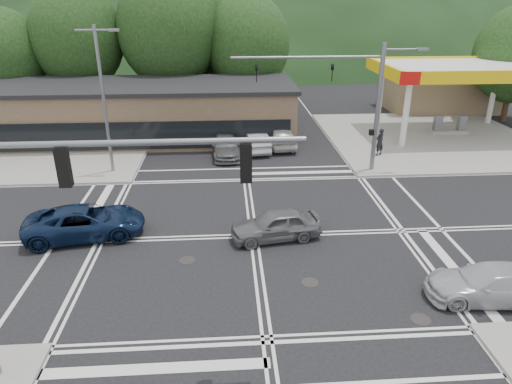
{
  "coord_description": "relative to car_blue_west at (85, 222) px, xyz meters",
  "views": [
    {
      "loc": [
        -1.18,
        -19.05,
        10.49
      ],
      "look_at": [
        0.25,
        2.0,
        1.4
      ],
      "focal_mm": 32.0,
      "sensor_mm": 36.0,
      "label": 1
    }
  ],
  "objects": [
    {
      "name": "car_queue_b",
      "position": [
        10.71,
        13.5,
        0.1
      ],
      "size": [
        2.41,
        5.16,
        1.71
      ],
      "primitive_type": "imported",
      "rotation": [
        0.0,
        0.0,
        3.22
      ],
      "color": "#BCBBB7",
      "rests_on": "ground"
    },
    {
      "name": "car_northbound",
      "position": [
        6.67,
        11.48,
        -0.06
      ],
      "size": [
        2.28,
        4.91,
        1.39
      ],
      "primitive_type": "imported",
      "rotation": [
        0.0,
        0.0,
        0.07
      ],
      "color": "#545759",
      "rests_on": "ground"
    },
    {
      "name": "streetlight_nw",
      "position": [
        -0.56,
        8.5,
        4.3
      ],
      "size": [
        2.5,
        0.25,
        9.0
      ],
      "color": "slate",
      "rests_on": "ground"
    },
    {
      "name": "car_silver_east",
      "position": [
        16.36,
        -6.0,
        -0.07
      ],
      "size": [
        4.88,
        2.4,
        1.36
      ],
      "primitive_type": "imported",
      "rotation": [
        0.0,
        0.0,
        -1.68
      ],
      "color": "#B5B7BD",
      "rests_on": "ground"
    },
    {
      "name": "signal_mast_ne",
      "position": [
        14.82,
        7.7,
        4.32
      ],
      "size": [
        11.65,
        0.3,
        8.0
      ],
      "color": "slate",
      "rests_on": "ground"
    },
    {
      "name": "car_grey_center",
      "position": [
        8.89,
        -0.8,
        -0.04
      ],
      "size": [
        4.43,
        2.35,
        1.43
      ],
      "primitive_type": "imported",
      "rotation": [
        0.0,
        0.0,
        -1.41
      ],
      "color": "slate",
      "rests_on": "ground"
    },
    {
      "name": "sidewalk_nw",
      "position": [
        -7.12,
        14.5,
        -0.68
      ],
      "size": [
        16.0,
        16.0,
        0.15
      ],
      "primitive_type": "cube",
      "color": "gray",
      "rests_on": "ground"
    },
    {
      "name": "sidewalk_ne",
      "position": [
        22.88,
        14.5,
        -0.68
      ],
      "size": [
        16.0,
        16.0,
        0.15
      ],
      "primitive_type": "cube",
      "color": "gray",
      "rests_on": "ground"
    },
    {
      "name": "convenience_store",
      "position": [
        27.88,
        24.5,
        1.15
      ],
      "size": [
        10.0,
        6.0,
        3.8
      ],
      "primitive_type": "cube",
      "color": "#846B4F",
      "rests_on": "ground"
    },
    {
      "name": "commercial_row",
      "position": [
        -0.12,
        16.5,
        1.25
      ],
      "size": [
        24.0,
        8.0,
        4.0
      ],
      "primitive_type": "cube",
      "color": "brown",
      "rests_on": "ground"
    },
    {
      "name": "tree_n_a",
      "position": [
        -6.12,
        23.5,
        6.39
      ],
      "size": [
        8.0,
        8.0,
        11.75
      ],
      "color": "#382619",
      "rests_on": "ground"
    },
    {
      "name": "tree_n_e",
      "position": [
        5.88,
        27.5,
        6.39
      ],
      "size": [
        8.4,
        8.4,
        11.98
      ],
      "color": "#382619",
      "rests_on": "ground"
    },
    {
      "name": "car_queue_a",
      "position": [
        8.88,
        12.52,
        -0.07
      ],
      "size": [
        2.01,
        4.31,
        1.37
      ],
      "primitive_type": "imported",
      "rotation": [
        0.0,
        0.0,
        3.28
      ],
      "color": "#9D9FA4",
      "rests_on": "ground"
    },
    {
      "name": "gas_station_canopy",
      "position": [
        24.87,
        15.49,
        4.29
      ],
      "size": [
        12.32,
        8.34,
        5.75
      ],
      "color": "silver",
      "rests_on": "ground"
    },
    {
      "name": "tree_n_d",
      "position": [
        -12.12,
        22.5,
        5.09
      ],
      "size": [
        6.8,
        6.8,
        9.76
      ],
      "color": "#382619",
      "rests_on": "ground"
    },
    {
      "name": "tree_n_c",
      "position": [
        8.88,
        23.5,
        5.74
      ],
      "size": [
        7.6,
        7.6,
        10.87
      ],
      "color": "#382619",
      "rests_on": "ground"
    },
    {
      "name": "car_blue_west",
      "position": [
        0.0,
        0.0,
        0.0
      ],
      "size": [
        5.75,
        3.36,
        1.5
      ],
      "primitive_type": "imported",
      "rotation": [
        0.0,
        0.0,
        1.74
      ],
      "color": "#0C1B39",
      "rests_on": "ground"
    },
    {
      "name": "ground",
      "position": [
        7.88,
        -0.5,
        -0.75
      ],
      "size": [
        120.0,
        120.0,
        0.0
      ],
      "primitive_type": "plane",
      "color": "black",
      "rests_on": "ground"
    },
    {
      "name": "hill_north",
      "position": [
        7.88,
        89.5,
        -0.75
      ],
      "size": [
        252.0,
        126.0,
        140.0
      ],
      "primitive_type": "ellipsoid",
      "color": "black",
      "rests_on": "ground"
    },
    {
      "name": "pedestrian",
      "position": [
        17.42,
        10.45,
        0.35
      ],
      "size": [
        0.83,
        0.74,
        1.9
      ],
      "primitive_type": "imported",
      "rotation": [
        0.0,
        0.0,
        3.67
      ],
      "color": "black",
      "rests_on": "sidewalk_ne"
    },
    {
      "name": "signal_mast_sw",
      "position": [
        1.49,
        -8.7,
        4.37
      ],
      "size": [
        9.14,
        0.28,
        8.0
      ],
      "color": "slate",
      "rests_on": "ground"
    },
    {
      "name": "tree_n_b",
      "position": [
        1.88,
        23.5,
        7.04
      ],
      "size": [
        9.0,
        9.0,
        12.98
      ],
      "color": "#382619",
      "rests_on": "ground"
    }
  ]
}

